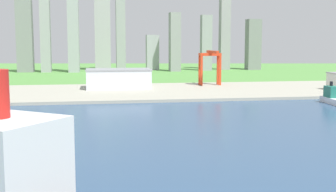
% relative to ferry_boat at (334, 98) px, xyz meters
% --- Properties ---
extents(ground_plane, '(2400.00, 2400.00, 0.00)m').
position_rel_ferry_boat_xyz_m(ground_plane, '(-149.17, -92.86, -4.84)').
color(ground_plane, '#569343').
extents(water_bay, '(840.00, 360.00, 0.15)m').
position_rel_ferry_boat_xyz_m(water_bay, '(-149.17, -152.86, -4.77)').
color(water_bay, '#2D4C70').
rests_on(water_bay, ground).
extents(industrial_pier, '(840.00, 140.00, 2.50)m').
position_rel_ferry_boat_xyz_m(industrial_pier, '(-149.17, 97.14, -3.59)').
color(industrial_pier, '#A6A392').
rests_on(industrial_pier, ground).
extents(ferry_boat, '(11.95, 35.32, 16.53)m').
position_rel_ferry_boat_xyz_m(ferry_boat, '(0.00, 0.00, 0.00)').
color(ferry_boat, white).
rests_on(ferry_boat, water_bay).
extents(port_crane_red, '(22.09, 39.68, 35.92)m').
position_rel_ferry_boat_xyz_m(port_crane_red, '(-61.67, 136.29, 23.36)').
color(port_crane_red, red).
rests_on(port_crane_red, industrial_pier).
extents(warehouse_main, '(61.96, 38.34, 18.63)m').
position_rel_ferry_boat_xyz_m(warehouse_main, '(-157.37, 120.45, 7.00)').
color(warehouse_main, silver).
rests_on(warehouse_main, industrial_pier).
extents(distant_skyline, '(403.95, 71.39, 150.94)m').
position_rel_ferry_boat_xyz_m(distant_skyline, '(-123.28, 429.51, 55.62)').
color(distant_skyline, gray).
rests_on(distant_skyline, ground).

